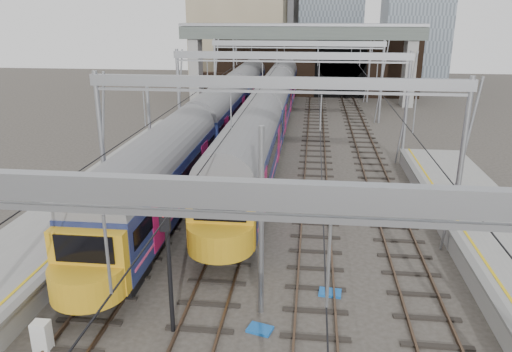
# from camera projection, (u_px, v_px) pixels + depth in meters

# --- Properties ---
(ground) EXTENTS (160.00, 160.00, 0.00)m
(ground) POSITION_uv_depth(u_px,v_px,m) (255.00, 346.00, 16.52)
(ground) COLOR #38332D
(ground) RESTS_ON ground
(platform_left) EXTENTS (4.32, 55.00, 1.12)m
(platform_left) POSITION_uv_depth(u_px,v_px,m) (8.00, 276.00, 19.80)
(platform_left) COLOR gray
(platform_left) RESTS_ON ground
(tracks) EXTENTS (14.40, 80.00, 0.22)m
(tracks) POSITION_uv_depth(u_px,v_px,m) (283.00, 191.00, 30.66)
(tracks) COLOR #4C3828
(tracks) RESTS_ON ground
(overhead_line) EXTENTS (16.80, 80.00, 8.00)m
(overhead_line) POSITION_uv_depth(u_px,v_px,m) (290.00, 71.00, 34.73)
(overhead_line) COLOR gray
(overhead_line) RESTS_ON ground
(retaining_wall) EXTENTS (28.00, 2.75, 9.00)m
(retaining_wall) POSITION_uv_depth(u_px,v_px,m) (312.00, 62.00, 64.00)
(retaining_wall) COLOR black
(retaining_wall) RESTS_ON ground
(overbridge) EXTENTS (28.00, 3.00, 9.25)m
(overbridge) POSITION_uv_depth(u_px,v_px,m) (301.00, 41.00, 57.63)
(overbridge) COLOR gray
(overbridge) RESTS_ON ground
(train_main) EXTENTS (2.99, 69.05, 5.08)m
(train_main) POSITION_uv_depth(u_px,v_px,m) (279.00, 90.00, 53.04)
(train_main) COLOR black
(train_main) RESTS_ON ground
(train_second) EXTENTS (2.88, 66.66, 4.93)m
(train_second) POSITION_uv_depth(u_px,v_px,m) (234.00, 98.00, 48.63)
(train_second) COLOR black
(train_second) RESTS_ON ground
(signal_near_left) EXTENTS (0.35, 0.46, 4.73)m
(signal_near_left) POSITION_uv_depth(u_px,v_px,m) (168.00, 254.00, 16.30)
(signal_near_left) COLOR black
(signal_near_left) RESTS_ON ground
(relay_cabinet) EXTENTS (0.54, 0.45, 1.07)m
(relay_cabinet) POSITION_uv_depth(u_px,v_px,m) (42.00, 337.00, 16.13)
(relay_cabinet) COLOR silver
(relay_cabinet) RESTS_ON ground
(equip_cover_b) EXTENTS (0.97, 0.80, 0.10)m
(equip_cover_b) POSITION_uv_depth(u_px,v_px,m) (260.00, 329.00, 17.30)
(equip_cover_b) COLOR #1655A8
(equip_cover_b) RESTS_ON ground
(equip_cover_c) EXTENTS (0.92, 0.70, 0.10)m
(equip_cover_c) POSITION_uv_depth(u_px,v_px,m) (330.00, 293.00, 19.54)
(equip_cover_c) COLOR #1655A8
(equip_cover_c) RESTS_ON ground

